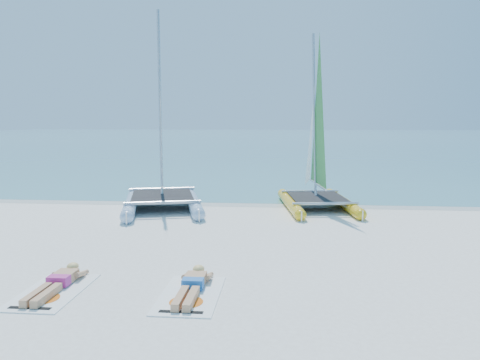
# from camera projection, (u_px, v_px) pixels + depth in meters

# --- Properties ---
(ground) EXTENTS (140.00, 140.00, 0.00)m
(ground) POSITION_uv_depth(u_px,v_px,m) (207.00, 243.00, 11.34)
(ground) COLOR white
(ground) RESTS_ON ground
(sea) EXTENTS (140.00, 115.00, 0.01)m
(sea) POSITION_uv_depth(u_px,v_px,m) (271.00, 138.00, 73.55)
(sea) COLOR #6AB1B1
(sea) RESTS_ON ground
(wet_sand_strip) EXTENTS (140.00, 1.40, 0.01)m
(wet_sand_strip) POSITION_uv_depth(u_px,v_px,m) (231.00, 203.00, 16.77)
(wet_sand_strip) COLOR beige
(wet_sand_strip) RESTS_ON ground
(catamaran_blue) EXTENTS (3.72, 5.62, 7.04)m
(catamaran_blue) POSITION_uv_depth(u_px,v_px,m) (161.00, 146.00, 15.70)
(catamaran_blue) COLOR silver
(catamaran_blue) RESTS_ON ground
(catamaran_yellow) EXTENTS (2.74, 4.95, 6.17)m
(catamaran_yellow) POSITION_uv_depth(u_px,v_px,m) (315.00, 150.00, 16.07)
(catamaran_yellow) COLOR yellow
(catamaran_yellow) RESTS_ON ground
(towel_a) EXTENTS (1.00, 1.85, 0.02)m
(towel_a) POSITION_uv_depth(u_px,v_px,m) (53.00, 292.00, 8.16)
(towel_a) COLOR white
(towel_a) RESTS_ON ground
(sunbather_a) EXTENTS (0.37, 1.73, 0.26)m
(sunbather_a) POSITION_uv_depth(u_px,v_px,m) (58.00, 282.00, 8.33)
(sunbather_a) COLOR tan
(sunbather_a) RESTS_ON towel_a
(towel_b) EXTENTS (1.00, 1.85, 0.02)m
(towel_b) POSITION_uv_depth(u_px,v_px,m) (190.00, 295.00, 8.01)
(towel_b) COLOR white
(towel_b) RESTS_ON ground
(sunbather_b) EXTENTS (0.37, 1.73, 0.26)m
(sunbather_b) POSITION_uv_depth(u_px,v_px,m) (192.00, 285.00, 8.19)
(sunbather_b) COLOR tan
(sunbather_b) RESTS_ON towel_b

